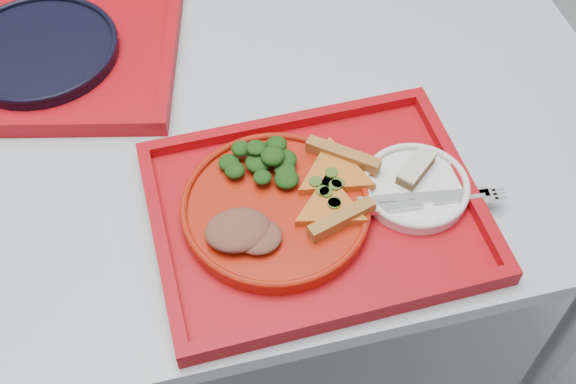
{
  "coord_description": "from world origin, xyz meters",
  "views": [
    {
      "loc": [
        0.08,
        -0.77,
        1.58
      ],
      "look_at": [
        0.23,
        -0.18,
        0.78
      ],
      "focal_mm": 45.0,
      "sensor_mm": 36.0,
      "label": 1
    }
  ],
  "objects_px": {
    "dinner_plate": "(276,210)",
    "dessert_bar": "(416,168)",
    "tray_main": "(316,214)",
    "navy_plate": "(39,51)",
    "tray_far": "(42,57)"
  },
  "relations": [
    {
      "from": "dinner_plate",
      "to": "tray_main",
      "type": "bearing_deg",
      "value": -10.3
    },
    {
      "from": "tray_far",
      "to": "dinner_plate",
      "type": "bearing_deg",
      "value": -40.42
    },
    {
      "from": "tray_main",
      "to": "dessert_bar",
      "type": "relative_size",
      "value": 6.52
    },
    {
      "from": "dinner_plate",
      "to": "dessert_bar",
      "type": "bearing_deg",
      "value": 3.61
    },
    {
      "from": "tray_main",
      "to": "navy_plate",
      "type": "bearing_deg",
      "value": 129.31
    },
    {
      "from": "tray_far",
      "to": "dinner_plate",
      "type": "xyz_separation_m",
      "value": [
        0.31,
        -0.41,
        0.02
      ]
    },
    {
      "from": "navy_plate",
      "to": "dessert_bar",
      "type": "bearing_deg",
      "value": -37.71
    },
    {
      "from": "navy_plate",
      "to": "dinner_plate",
      "type": "bearing_deg",
      "value": -53.28
    },
    {
      "from": "tray_main",
      "to": "dessert_bar",
      "type": "xyz_separation_m",
      "value": [
        0.15,
        0.02,
        0.03
      ]
    },
    {
      "from": "dinner_plate",
      "to": "dessert_bar",
      "type": "relative_size",
      "value": 3.77
    },
    {
      "from": "tray_main",
      "to": "dessert_bar",
      "type": "bearing_deg",
      "value": 7.26
    },
    {
      "from": "tray_main",
      "to": "tray_far",
      "type": "height_order",
      "value": "same"
    },
    {
      "from": "tray_main",
      "to": "dessert_bar",
      "type": "height_order",
      "value": "dessert_bar"
    },
    {
      "from": "dessert_bar",
      "to": "navy_plate",
      "type": "bearing_deg",
      "value": 101.65
    },
    {
      "from": "dinner_plate",
      "to": "navy_plate",
      "type": "xyz_separation_m",
      "value": [
        -0.31,
        0.41,
        -0.0
      ]
    }
  ]
}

